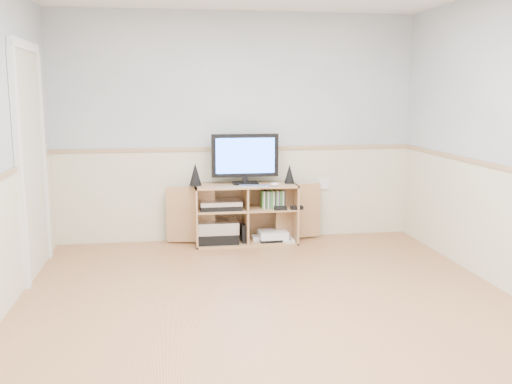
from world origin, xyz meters
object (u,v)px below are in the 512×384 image
media_cabinet (245,212)px  game_consoles (272,236)px  monitor (245,157)px  keyboard (254,186)px

media_cabinet → game_consoles: media_cabinet is taller
media_cabinet → monitor: size_ratio=2.37×
media_cabinet → keyboard: 0.38m
media_cabinet → monitor: (-0.00, -0.00, 0.61)m
keyboard → game_consoles: bearing=43.1°
game_consoles → keyboard: bearing=-150.0°
monitor → keyboard: (0.06, -0.19, -0.29)m
monitor → keyboard: bearing=-70.9°
keyboard → game_consoles: keyboard is taller
keyboard → media_cabinet: bearing=121.9°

